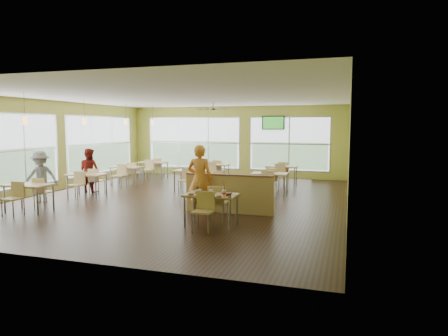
{
  "coord_description": "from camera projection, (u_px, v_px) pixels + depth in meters",
  "views": [
    {
      "loc": [
        4.99,
        -11.55,
        2.3
      ],
      "look_at": [
        1.57,
        -0.63,
        1.1
      ],
      "focal_mm": 32.0,
      "sensor_mm": 36.0,
      "label": 1
    }
  ],
  "objects": [
    {
      "name": "patron_grey",
      "position": [
        41.0,
        177.0,
        12.04
      ],
      "size": [
        1.16,
        0.94,
        1.56
      ],
      "primitive_type": "imported",
      "rotation": [
        0.0,
        0.0,
        0.41
      ],
      "color": "slate",
      "rests_on": "floor"
    },
    {
      "name": "dining_tables",
      "position": [
        175.0,
        172.0,
        14.56
      ],
      "size": [
        6.92,
        8.72,
        0.87
      ],
      "color": "tan",
      "rests_on": "floor"
    },
    {
      "name": "cup_blue",
      "position": [
        197.0,
        192.0,
        9.01
      ],
      "size": [
        0.09,
        0.09,
        0.31
      ],
      "color": "white",
      "rests_on": "main_table"
    },
    {
      "name": "ketchup_cup",
      "position": [
        230.0,
        197.0,
        8.72
      ],
      "size": [
        0.07,
        0.07,
        0.03
      ],
      "primitive_type": "cylinder",
      "color": "#920E03",
      "rests_on": "main_table"
    },
    {
      "name": "ceiling_fan",
      "position": [
        213.0,
        109.0,
        15.23
      ],
      "size": [
        1.25,
        1.25,
        0.29
      ],
      "color": "#2D2119",
      "rests_on": "ceiling"
    },
    {
      "name": "man_plaid",
      "position": [
        200.0,
        179.0,
        10.5
      ],
      "size": [
        0.69,
        0.48,
        1.83
      ],
      "primitive_type": "imported",
      "rotation": [
        0.0,
        0.0,
        3.2
      ],
      "color": "orange",
      "rests_on": "floor"
    },
    {
      "name": "room",
      "position": [
        182.0,
        149.0,
        12.52
      ],
      "size": [
        12.0,
        12.04,
        3.2
      ],
      "color": "black",
      "rests_on": "ground"
    },
    {
      "name": "cup_red_far",
      "position": [
        224.0,
        193.0,
        8.86
      ],
      "size": [
        0.1,
        0.1,
        0.37
      ],
      "color": "white",
      "rests_on": "main_table"
    },
    {
      "name": "window_bays",
      "position": [
        152.0,
        147.0,
        16.24
      ],
      "size": [
        9.24,
        10.24,
        2.38
      ],
      "color": "white",
      "rests_on": "room"
    },
    {
      "name": "food_basket",
      "position": [
        227.0,
        194.0,
        9.02
      ],
      "size": [
        0.25,
        0.25,
        0.06
      ],
      "color": "black",
      "rests_on": "main_table"
    },
    {
      "name": "pendant_lights",
      "position": [
        106.0,
        122.0,
        14.02
      ],
      "size": [
        0.11,
        7.31,
        0.86
      ],
      "color": "#2D2119",
      "rests_on": "ceiling"
    },
    {
      "name": "wrapper_right",
      "position": [
        219.0,
        196.0,
        8.8
      ],
      "size": [
        0.17,
        0.16,
        0.03
      ],
      "primitive_type": "ellipsoid",
      "rotation": [
        0.0,
        0.0,
        -0.37
      ],
      "color": "olive",
      "rests_on": "main_table"
    },
    {
      "name": "wrapper_mid",
      "position": [
        211.0,
        192.0,
        9.24
      ],
      "size": [
        0.28,
        0.27,
        0.06
      ],
      "primitive_type": "ellipsoid",
      "rotation": [
        0.0,
        0.0,
        -0.37
      ],
      "color": "olive",
      "rests_on": "main_table"
    },
    {
      "name": "half_wall_divider",
      "position": [
        229.0,
        194.0,
        10.57
      ],
      "size": [
        2.4,
        0.14,
        1.04
      ],
      "color": "tan",
      "rests_on": "floor"
    },
    {
      "name": "wrapper_left",
      "position": [
        191.0,
        194.0,
        9.05
      ],
      "size": [
        0.2,
        0.19,
        0.04
      ],
      "primitive_type": "ellipsoid",
      "rotation": [
        0.0,
        0.0,
        -0.37
      ],
      "color": "olive",
      "rests_on": "main_table"
    },
    {
      "name": "main_table",
      "position": [
        211.0,
        199.0,
        9.18
      ],
      "size": [
        1.22,
        1.52,
        0.87
      ],
      "color": "tan",
      "rests_on": "floor"
    },
    {
      "name": "cup_red_near",
      "position": [
        211.0,
        192.0,
        9.06
      ],
      "size": [
        0.09,
        0.09,
        0.31
      ],
      "color": "white",
      "rests_on": "main_table"
    },
    {
      "name": "tv_backwall",
      "position": [
        273.0,
        123.0,
        17.49
      ],
      "size": [
        1.0,
        0.07,
        0.6
      ],
      "color": "black",
      "rests_on": "wall_back"
    },
    {
      "name": "cup_yellow",
      "position": [
        200.0,
        192.0,
        9.03
      ],
      "size": [
        0.09,
        0.09,
        0.34
      ],
      "color": "white",
      "rests_on": "main_table"
    },
    {
      "name": "patron_maroon",
      "position": [
        89.0,
        171.0,
        13.85
      ],
      "size": [
        0.81,
        0.67,
        1.54
      ],
      "primitive_type": "imported",
      "rotation": [
        0.0,
        0.0,
        3.02
      ],
      "color": "maroon",
      "rests_on": "floor"
    }
  ]
}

